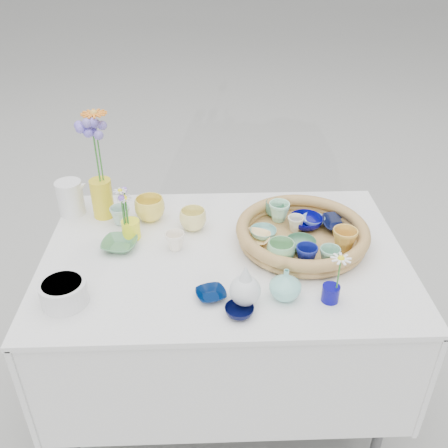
{
  "coord_description": "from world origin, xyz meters",
  "views": [
    {
      "loc": [
        -0.05,
        -1.42,
        1.78
      ],
      "look_at": [
        0.0,
        0.02,
        0.87
      ],
      "focal_mm": 40.0,
      "sensor_mm": 36.0,
      "label": 1
    }
  ],
  "objects_px": {
    "display_table": "(224,396)",
    "tall_vase_yellow": "(102,198)",
    "bud_vase_seafoam": "(285,284)",
    "wicker_tray": "(302,234)"
  },
  "relations": [
    {
      "from": "display_table",
      "to": "tall_vase_yellow",
      "type": "xyz_separation_m",
      "value": [
        -0.46,
        0.27,
        0.84
      ]
    },
    {
      "from": "display_table",
      "to": "tall_vase_yellow",
      "type": "bearing_deg",
      "value": 149.92
    },
    {
      "from": "display_table",
      "to": "tall_vase_yellow",
      "type": "height_order",
      "value": "tall_vase_yellow"
    },
    {
      "from": "display_table",
      "to": "bud_vase_seafoam",
      "type": "bearing_deg",
      "value": -53.83
    },
    {
      "from": "display_table",
      "to": "wicker_tray",
      "type": "relative_size",
      "value": 2.66
    },
    {
      "from": "wicker_tray",
      "to": "bud_vase_seafoam",
      "type": "distance_m",
      "value": 0.31
    },
    {
      "from": "display_table",
      "to": "bud_vase_seafoam",
      "type": "xyz_separation_m",
      "value": [
        0.18,
        -0.24,
        0.82
      ]
    },
    {
      "from": "bud_vase_seafoam",
      "to": "wicker_tray",
      "type": "bearing_deg",
      "value": 70.9
    },
    {
      "from": "bud_vase_seafoam",
      "to": "display_table",
      "type": "bearing_deg",
      "value": 126.17
    },
    {
      "from": "display_table",
      "to": "wicker_tray",
      "type": "height_order",
      "value": "wicker_tray"
    }
  ]
}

